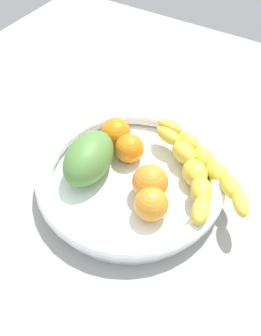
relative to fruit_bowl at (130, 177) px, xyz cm
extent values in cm
cube|color=#9D9F9B|center=(0.00, 0.00, -3.89)|extent=(120.00, 120.00, 3.00)
cylinder|color=white|center=(0.00, 0.00, -1.48)|extent=(30.66, 30.66, 1.83)
torus|color=white|center=(0.00, 0.00, 0.85)|extent=(32.63, 32.63, 2.81)
ellipsoid|color=gold|center=(-2.22, -13.77, 3.08)|extent=(5.79, 3.89, 2.74)
ellipsoid|color=gold|center=(1.89, -12.19, 2.31)|extent=(6.32, 5.60, 3.48)
ellipsoid|color=gold|center=(5.43, -9.56, 1.54)|extent=(6.74, 6.72, 4.21)
ellipsoid|color=gold|center=(8.13, -6.08, 2.31)|extent=(5.66, 6.33, 3.48)
ellipsoid|color=gold|center=(9.80, -2.00, 3.08)|extent=(3.98, 5.82, 2.74)
ellipsoid|color=yellow|center=(1.50, -18.47, 4.01)|extent=(5.47, 4.69, 2.27)
ellipsoid|color=yellow|center=(4.65, -15.93, 2.88)|extent=(5.55, 5.51, 2.76)
ellipsoid|color=yellow|center=(7.27, -12.86, 1.75)|extent=(5.57, 6.01, 3.25)
ellipsoid|color=yellow|center=(9.28, -9.34, 1.75)|extent=(5.05, 5.95, 3.25)
ellipsoid|color=yellow|center=(10.60, -5.52, 2.88)|extent=(3.88, 5.57, 2.76)
ellipsoid|color=yellow|center=(11.19, -1.52, 4.01)|extent=(2.54, 5.18, 2.27)
sphere|color=orange|center=(-4.53, -6.56, 2.20)|extent=(5.52, 5.52, 5.52)
sphere|color=orange|center=(4.14, 2.78, 2.08)|extent=(5.28, 5.28, 5.28)
sphere|color=orange|center=(-1.03, -4.37, 2.48)|extent=(6.08, 6.08, 6.08)
sphere|color=orange|center=(6.23, 7.05, 2.21)|extent=(5.54, 5.54, 5.54)
ellipsoid|color=#54873D|center=(-2.24, 7.02, 3.07)|extent=(12.99, 9.36, 7.26)
camera|label=1|loc=(-34.06, -20.77, 48.23)|focal=38.40mm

